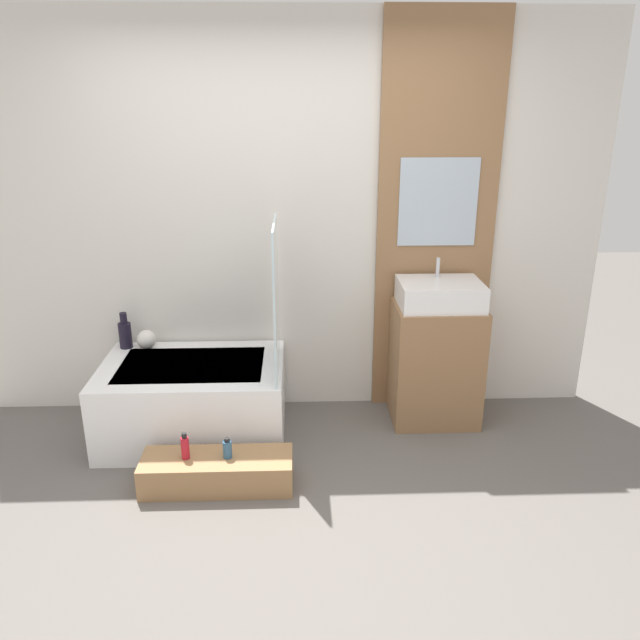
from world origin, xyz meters
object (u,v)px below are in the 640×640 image
at_px(bottle_soap_primary, 185,447).
at_px(bottle_soap_secondary, 227,449).
at_px(wooden_step_bench, 217,472).
at_px(vase_tall_dark, 125,333).
at_px(sink, 440,294).
at_px(bathtub, 194,399).
at_px(vase_round_light, 147,339).

bearing_deg(bottle_soap_primary, bottle_soap_secondary, 0.00).
bearing_deg(wooden_step_bench, vase_tall_dark, 127.51).
bearing_deg(sink, wooden_step_bench, -151.30).
bearing_deg(bottle_soap_secondary, bottle_soap_primary, 180.00).
relative_size(bathtub, wooden_step_bench, 1.36).
bearing_deg(vase_round_light, sink, -3.73).
bearing_deg(bottle_soap_primary, vase_round_light, 113.36).
relative_size(vase_tall_dark, vase_round_light, 1.93).
distance_m(sink, bottle_soap_secondary, 1.65).
bearing_deg(bathtub, wooden_step_bench, -70.60).
bearing_deg(bathtub, vase_round_light, 140.15).
xyz_separation_m(wooden_step_bench, bottle_soap_secondary, (0.06, 0.00, 0.15)).
xyz_separation_m(vase_tall_dark, bottle_soap_primary, (0.52, -0.90, -0.34)).
height_order(sink, bottle_soap_secondary, sink).
relative_size(wooden_step_bench, sink, 1.60).
distance_m(wooden_step_bench, vase_tall_dark, 1.24).
xyz_separation_m(bottle_soap_primary, bottle_soap_secondary, (0.23, 0.00, -0.02)).
bearing_deg(vase_tall_dark, sink, -4.08).
bearing_deg(bottle_soap_secondary, vase_round_light, 124.84).
bearing_deg(vase_round_light, wooden_step_bench, -58.04).
relative_size(vase_tall_dark, bottle_soap_secondary, 2.03).
height_order(wooden_step_bench, bottle_soap_primary, bottle_soap_primary).
relative_size(vase_round_light, bottle_soap_primary, 0.81).
bearing_deg(vase_tall_dark, bottle_soap_secondary, -50.04).
bearing_deg(sink, bottle_soap_secondary, -150.15).
bearing_deg(vase_round_light, bathtub, -39.85).
xyz_separation_m(bathtub, vase_round_light, (-0.34, 0.28, 0.31)).
xyz_separation_m(wooden_step_bench, sink, (1.38, 0.75, 0.80)).
xyz_separation_m(bathtub, vase_tall_dark, (-0.48, 0.30, 0.34)).
distance_m(bathtub, vase_round_light, 0.54).
relative_size(wooden_step_bench, bottle_soap_secondary, 6.95).
bearing_deg(bathtub, bottle_soap_primary, -86.05).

